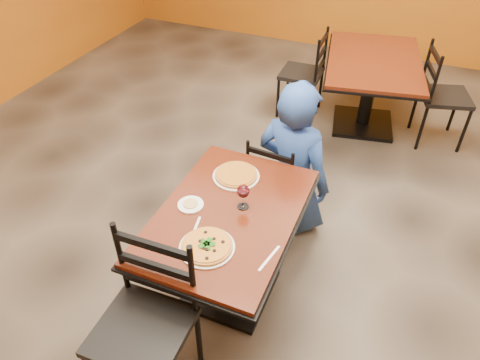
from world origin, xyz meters
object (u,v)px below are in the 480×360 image
at_px(wine_glass, 243,196).
at_px(table_main, 229,235).
at_px(chair_second_right, 445,97).
at_px(diner, 294,157).
at_px(pizza_far, 236,174).
at_px(side_plate, 191,205).
at_px(plate_far, 236,176).
at_px(pizza_main, 207,246).
at_px(chair_main_far, 277,181).
at_px(plate_main, 207,248).
at_px(chair_second_left, 301,74).
at_px(chair_main_near, 142,332).
at_px(table_second, 371,77).

bearing_deg(wine_glass, table_main, -127.38).
bearing_deg(chair_second_right, diner, 133.36).
xyz_separation_m(pizza_far, side_plate, (-0.15, -0.36, -0.02)).
distance_m(pizza_far, side_plate, 0.39).
xyz_separation_m(diner, plate_far, (-0.25, -0.53, 0.13)).
height_order(pizza_main, side_plate, pizza_main).
relative_size(chair_main_far, plate_main, 2.69).
height_order(chair_main_far, plate_main, chair_main_far).
relative_size(chair_second_right, pizza_far, 3.49).
distance_m(chair_second_left, plate_main, 2.89).
relative_size(chair_main_near, diner, 0.83).
bearing_deg(diner, chair_second_right, -107.77).
distance_m(diner, side_plate, 0.99).
distance_m(diner, plate_main, 1.19).
relative_size(table_main, wine_glass, 6.83).
distance_m(chair_second_right, side_plate, 2.95).
distance_m(plate_main, side_plate, 0.37).
height_order(chair_second_right, plate_far, chair_second_right).
xyz_separation_m(table_main, pizza_main, (0.01, -0.31, 0.21)).
distance_m(pizza_far, wine_glass, 0.30).
distance_m(pizza_main, plate_far, 0.65).
distance_m(chair_main_far, diner, 0.24).
relative_size(diner, pizza_main, 4.38).
bearing_deg(plate_main, diner, 82.84).
height_order(chair_main_far, chair_second_right, chair_second_right).
height_order(plate_far, side_plate, same).
height_order(table_main, pizza_far, pizza_far).
bearing_deg(diner, plate_far, 78.18).
height_order(plate_main, pizza_main, pizza_main).
xyz_separation_m(side_plate, wine_glass, (0.30, 0.11, 0.08)).
relative_size(plate_main, pizza_far, 1.11).
bearing_deg(plate_main, wine_glass, 81.97).
bearing_deg(plate_far, wine_glass, -58.69).
distance_m(plate_far, wine_glass, 0.31).
bearing_deg(chair_second_left, side_plate, -0.51).
bearing_deg(chair_second_right, pizza_far, 134.72).
xyz_separation_m(table_main, table_second, (0.44, 2.55, 0.01)).
height_order(diner, pizza_main, diner).
distance_m(table_main, plate_main, 0.37).
relative_size(chair_second_left, pizza_main, 3.27).
height_order(table_second, pizza_main, pizza_main).
relative_size(chair_main_far, diner, 0.67).
height_order(chair_second_left, diner, diner).
height_order(table_main, plate_main, plate_main).
bearing_deg(chair_second_left, chair_main_far, 9.30).
relative_size(table_main, chair_main_near, 1.19).
xyz_separation_m(pizza_main, side_plate, (-0.25, 0.28, -0.02)).
distance_m(diner, wine_glass, 0.82).
bearing_deg(plate_far, plate_main, -81.24).
bearing_deg(chair_second_left, table_main, 4.82).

